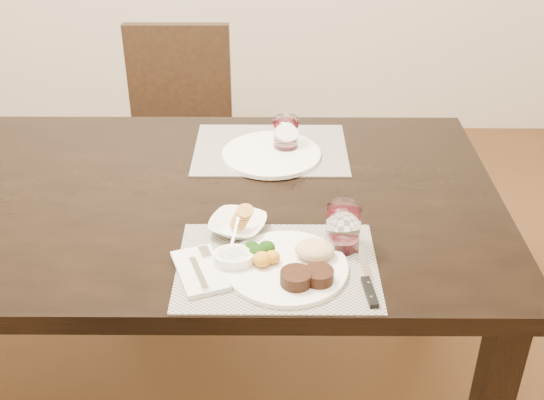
{
  "coord_description": "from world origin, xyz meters",
  "views": [
    {
      "loc": [
        0.39,
        -1.58,
        1.7
      ],
      "look_at": [
        0.38,
        -0.14,
        0.82
      ],
      "focal_mm": 45.0,
      "sensor_mm": 36.0,
      "label": 1
    }
  ],
  "objects_px": {
    "dinner_plate": "(292,265)",
    "cracker_bowl": "(238,225)",
    "steak_knife": "(368,285)",
    "wine_glass_near": "(343,229)",
    "chair_far": "(179,128)",
    "far_plate": "(271,154)"
  },
  "relations": [
    {
      "from": "cracker_bowl",
      "to": "far_plate",
      "type": "bearing_deg",
      "value": 78.63
    },
    {
      "from": "cracker_bowl",
      "to": "wine_glass_near",
      "type": "distance_m",
      "value": 0.26
    },
    {
      "from": "wine_glass_near",
      "to": "far_plate",
      "type": "height_order",
      "value": "wine_glass_near"
    },
    {
      "from": "cracker_bowl",
      "to": "dinner_plate",
      "type": "bearing_deg",
      "value": -50.54
    },
    {
      "from": "dinner_plate",
      "to": "steak_knife",
      "type": "height_order",
      "value": "dinner_plate"
    },
    {
      "from": "dinner_plate",
      "to": "far_plate",
      "type": "height_order",
      "value": "dinner_plate"
    },
    {
      "from": "steak_knife",
      "to": "far_plate",
      "type": "height_order",
      "value": "same"
    },
    {
      "from": "chair_far",
      "to": "cracker_bowl",
      "type": "relative_size",
      "value": 5.34
    },
    {
      "from": "cracker_bowl",
      "to": "wine_glass_near",
      "type": "relative_size",
      "value": 1.5
    },
    {
      "from": "dinner_plate",
      "to": "wine_glass_near",
      "type": "relative_size",
      "value": 2.5
    },
    {
      "from": "wine_glass_near",
      "to": "chair_far",
      "type": "bearing_deg",
      "value": 115.09
    },
    {
      "from": "wine_glass_near",
      "to": "far_plate",
      "type": "distance_m",
      "value": 0.49
    },
    {
      "from": "dinner_plate",
      "to": "cracker_bowl",
      "type": "height_order",
      "value": "cracker_bowl"
    },
    {
      "from": "far_plate",
      "to": "cracker_bowl",
      "type": "bearing_deg",
      "value": -101.37
    },
    {
      "from": "steak_knife",
      "to": "wine_glass_near",
      "type": "bearing_deg",
      "value": 100.68
    },
    {
      "from": "dinner_plate",
      "to": "far_plate",
      "type": "relative_size",
      "value": 0.96
    },
    {
      "from": "steak_knife",
      "to": "cracker_bowl",
      "type": "distance_m",
      "value": 0.37
    },
    {
      "from": "dinner_plate",
      "to": "cracker_bowl",
      "type": "xyz_separation_m",
      "value": [
        -0.13,
        0.16,
        0.0
      ]
    },
    {
      "from": "chair_far",
      "to": "steak_knife",
      "type": "height_order",
      "value": "chair_far"
    },
    {
      "from": "chair_far",
      "to": "steak_knife",
      "type": "bearing_deg",
      "value": -65.85
    },
    {
      "from": "dinner_plate",
      "to": "steak_knife",
      "type": "xyz_separation_m",
      "value": [
        0.17,
        -0.06,
        -0.01
      ]
    },
    {
      "from": "chair_far",
      "to": "steak_knife",
      "type": "relative_size",
      "value": 3.92
    }
  ]
}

